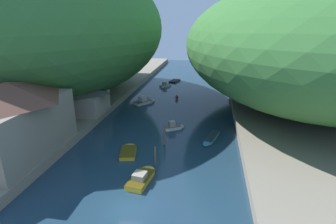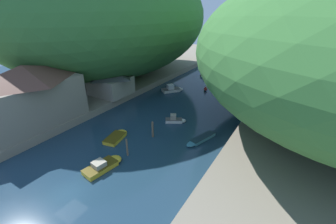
# 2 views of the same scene
# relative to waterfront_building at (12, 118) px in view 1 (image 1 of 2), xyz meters

# --- Properties ---
(water_surface) EXTENTS (130.00, 130.00, 0.00)m
(water_surface) POSITION_rel_waterfront_building_xyz_m (15.47, 23.88, -5.76)
(water_surface) COLOR #1E384C
(water_surface) RESTS_ON ground
(left_bank) EXTENTS (22.00, 120.00, 1.24)m
(left_bank) POSITION_rel_waterfront_building_xyz_m (-6.80, 23.88, -5.13)
(left_bank) COLOR gray
(left_bank) RESTS_ON ground
(right_bank) EXTENTS (22.00, 120.00, 1.24)m
(right_bank) POSITION_rel_waterfront_building_xyz_m (37.73, 23.88, -5.13)
(right_bank) COLOR gray
(right_bank) RESTS_ON ground
(hillside_left) EXTENTS (39.88, 55.83, 26.98)m
(hillside_left) POSITION_rel_waterfront_building_xyz_m (-7.90, 26.19, 8.98)
(hillside_left) COLOR #387033
(hillside_left) RESTS_ON left_bank
(hillside_right) EXTENTS (42.73, 59.82, 21.92)m
(hillside_right) POSITION_rel_waterfront_building_xyz_m (38.83, 27.55, 6.45)
(hillside_right) COLOR #387033
(hillside_right) RESTS_ON right_bank
(waterfront_building) EXTENTS (8.71, 14.59, 8.75)m
(waterfront_building) POSITION_rel_waterfront_building_xyz_m (0.00, 0.00, 0.00)
(waterfront_building) COLOR gray
(waterfront_building) RESTS_ON left_bank
(boathouse_shed) EXTENTS (7.64, 6.93, 5.06)m
(boathouse_shed) POSITION_rel_waterfront_building_xyz_m (1.04, 15.08, -1.89)
(boathouse_shed) COLOR gray
(boathouse_shed) RESTS_ON left_bank
(boat_open_rowboat) EXTENTS (3.14, 5.13, 0.38)m
(boat_open_rowboat) POSITION_rel_waterfront_building_xyz_m (12.46, 47.49, -5.57)
(boat_open_rowboat) COLOR black
(boat_open_rowboat) RESTS_ON water_surface
(boat_cabin_cruiser) EXTENTS (2.52, 5.05, 1.19)m
(boat_cabin_cruiser) POSITION_rel_waterfront_building_xyz_m (15.64, -1.26, -5.38)
(boat_cabin_cruiser) COLOR gold
(boat_cabin_cruiser) RESTS_ON water_surface
(boat_red_skiff) EXTENTS (3.17, 3.09, 1.32)m
(boat_red_skiff) POSITION_rel_waterfront_building_xyz_m (10.84, 40.89, -5.36)
(boat_red_skiff) COLOR white
(boat_red_skiff) RESTS_ON water_surface
(boat_far_upstream) EXTENTS (2.66, 4.52, 0.55)m
(boat_far_upstream) POSITION_rel_waterfront_building_xyz_m (12.31, 4.45, -5.49)
(boat_far_upstream) COLOR gold
(boat_far_upstream) RESTS_ON water_surface
(boat_white_cruiser) EXTENTS (2.69, 5.51, 0.50)m
(boat_white_cruiser) POSITION_rel_waterfront_building_xyz_m (22.86, 10.00, -5.51)
(boat_white_cruiser) COLOR teal
(boat_white_cruiser) RESTS_ON water_surface
(boat_small_dinghy) EXTENTS (3.50, 2.76, 1.40)m
(boat_small_dinghy) POSITION_rel_waterfront_building_xyz_m (17.07, 13.22, -5.34)
(boat_small_dinghy) COLOR silver
(boat_small_dinghy) RESTS_ON water_surface
(boat_near_quay) EXTENTS (4.51, 5.00, 1.59)m
(boat_near_quay) POSITION_rel_waterfront_building_xyz_m (9.05, 25.87, -5.28)
(boat_near_quay) COLOR silver
(boat_near_quay) RESTS_ON water_surface
(mooring_post_nearest) EXTENTS (0.23, 0.23, 2.46)m
(mooring_post_nearest) POSITION_rel_waterfront_building_xyz_m (16.40, 2.07, -4.52)
(mooring_post_nearest) COLOR brown
(mooring_post_nearest) RESTS_ON water_surface
(mooring_post_second) EXTENTS (0.29, 0.29, 2.53)m
(mooring_post_second) POSITION_rel_waterfront_building_xyz_m (16.53, 7.47, -4.48)
(mooring_post_second) COLOR brown
(mooring_post_second) RESTS_ON water_surface
(channel_buoy_near) EXTENTS (0.75, 0.75, 1.13)m
(channel_buoy_near) POSITION_rel_waterfront_building_xyz_m (15.22, 30.00, -5.32)
(channel_buoy_near) COLOR red
(channel_buoy_near) RESTS_ON water_surface
(person_on_quay) EXTENTS (0.23, 0.38, 1.69)m
(person_on_quay) POSITION_rel_waterfront_building_xyz_m (2.25, 12.71, -3.53)
(person_on_quay) COLOR #282D3D
(person_on_quay) RESTS_ON left_bank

